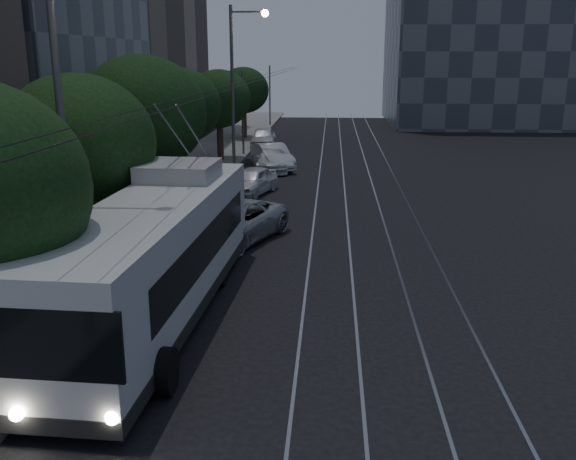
% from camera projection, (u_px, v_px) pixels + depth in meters
% --- Properties ---
extents(ground, '(120.00, 120.00, 0.00)m').
position_uv_depth(ground, '(290.00, 331.00, 16.64)').
color(ground, black).
rests_on(ground, ground).
extents(sidewalk, '(5.00, 90.00, 0.15)m').
position_uv_depth(sidewalk, '(181.00, 180.00, 36.37)').
color(sidewalk, slate).
rests_on(sidewalk, ground).
extents(tram_rails, '(4.52, 90.00, 0.02)m').
position_uv_depth(tram_rails, '(358.00, 184.00, 35.73)').
color(tram_rails, '#96969E').
rests_on(tram_rails, ground).
extents(overhead_wires, '(2.23, 90.00, 6.00)m').
position_uv_depth(overhead_wires, '(224.00, 120.00, 35.31)').
color(overhead_wires, black).
rests_on(overhead_wires, ground).
extents(building_distant_right, '(22.00, 18.00, 24.00)m').
position_uv_depth(building_distant_right, '(501.00, 4.00, 65.27)').
color(building_distant_right, '#3D444E').
rests_on(building_distant_right, ground).
extents(trolleybus, '(3.19, 12.74, 5.63)m').
position_uv_depth(trolleybus, '(157.00, 255.00, 17.12)').
color(trolleybus, '#B9B9BB').
rests_on(trolleybus, ground).
extents(pickup_silver, '(4.39, 6.11, 1.55)m').
position_uv_depth(pickup_silver, '(232.00, 223.00, 24.32)').
color(pickup_silver, '#B1B4B9').
rests_on(pickup_silver, ground).
extents(car_white_a, '(2.72, 4.39, 1.39)m').
position_uv_depth(car_white_a, '(252.00, 181.00, 32.89)').
color(car_white_a, silver).
rests_on(car_white_a, ground).
extents(car_white_b, '(2.39, 4.96, 1.39)m').
position_uv_depth(car_white_b, '(272.00, 159.00, 39.74)').
color(car_white_b, silver).
rests_on(car_white_b, ground).
extents(car_white_c, '(3.30, 5.07, 1.58)m').
position_uv_depth(car_white_c, '(273.00, 157.00, 40.20)').
color(car_white_c, silver).
rests_on(car_white_c, ground).
extents(car_white_d, '(2.07, 4.72, 1.58)m').
position_uv_depth(car_white_d, '(263.00, 138.00, 49.52)').
color(car_white_d, silver).
rests_on(car_white_d, ground).
extents(tree_1, '(4.74, 4.74, 6.43)m').
position_uv_depth(tree_1, '(78.00, 144.00, 19.68)').
color(tree_1, '#31261B').
rests_on(tree_1, ground).
extents(tree_2, '(5.08, 5.08, 6.98)m').
position_uv_depth(tree_2, '(142.00, 114.00, 25.29)').
color(tree_2, '#31261B').
rests_on(tree_2, ground).
extents(tree_3, '(4.11, 4.11, 6.38)m').
position_uv_depth(tree_3, '(179.00, 107.00, 31.35)').
color(tree_3, '#31261B').
rests_on(tree_3, ground).
extents(tree_4, '(4.24, 4.24, 6.08)m').
position_uv_depth(tree_4, '(219.00, 99.00, 42.36)').
color(tree_4, '#31261B').
rests_on(tree_4, ground).
extents(tree_5, '(4.26, 4.26, 6.04)m').
position_uv_depth(tree_5, '(244.00, 90.00, 53.95)').
color(tree_5, '#31261B').
rests_on(tree_5, ground).
extents(streetlamp_near, '(2.27, 0.44, 9.30)m').
position_uv_depth(streetlamp_near, '(76.00, 108.00, 15.95)').
color(streetlamp_near, '#5A5A5D').
rests_on(streetlamp_near, ground).
extents(streetlamp_far, '(2.39, 0.44, 9.86)m').
position_uv_depth(streetlamp_far, '(239.00, 72.00, 39.29)').
color(streetlamp_far, '#5A5A5D').
rests_on(streetlamp_far, ground).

